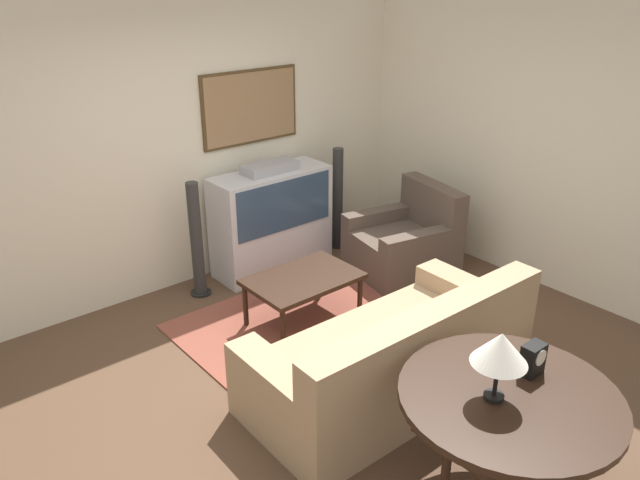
{
  "coord_description": "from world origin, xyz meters",
  "views": [
    {
      "loc": [
        -2.53,
        -2.94,
        2.87
      ],
      "look_at": [
        0.53,
        0.71,
        0.75
      ],
      "focal_mm": 35.0,
      "sensor_mm": 36.0,
      "label": 1
    }
  ],
  "objects": [
    {
      "name": "tv",
      "position": [
        0.81,
        1.79,
        0.53
      ],
      "size": [
        1.21,
        0.47,
        1.11
      ],
      "color": "silver",
      "rests_on": "ground_plane"
    },
    {
      "name": "area_rug",
      "position": [
        0.37,
        0.71,
        0.01
      ],
      "size": [
        2.05,
        1.58,
        0.01
      ],
      "color": "brown",
      "rests_on": "ground_plane"
    },
    {
      "name": "ground_plane",
      "position": [
        0.0,
        0.0,
        0.0
      ],
      "size": [
        12.0,
        12.0,
        0.0
      ],
      "primitive_type": "plane",
      "color": "brown"
    },
    {
      "name": "armchair",
      "position": [
        1.78,
        0.87,
        0.29
      ],
      "size": [
        1.06,
        1.02,
        0.88
      ],
      "rotation": [
        0.0,
        0.0,
        -1.78
      ],
      "color": "brown",
      "rests_on": "ground_plane"
    },
    {
      "name": "couch",
      "position": [
        0.26,
        -0.43,
        0.29
      ],
      "size": [
        2.11,
        1.03,
        0.83
      ],
      "rotation": [
        0.0,
        0.0,
        3.12
      ],
      "color": "tan",
      "rests_on": "ground_plane"
    },
    {
      "name": "wall_back",
      "position": [
        0.01,
        2.13,
        1.35
      ],
      "size": [
        12.0,
        0.1,
        2.7
      ],
      "color": "beige",
      "rests_on": "ground_plane"
    },
    {
      "name": "console_table",
      "position": [
        0.02,
        -1.51,
        0.68
      ],
      "size": [
        1.21,
        1.21,
        0.74
      ],
      "color": "black",
      "rests_on": "ground_plane"
    },
    {
      "name": "mantel_clock",
      "position": [
        0.26,
        -1.47,
        0.84
      ],
      "size": [
        0.14,
        0.1,
        0.19
      ],
      "color": "black",
      "rests_on": "console_table"
    },
    {
      "name": "coffee_table",
      "position": [
        0.38,
        0.75,
        0.4
      ],
      "size": [
        0.93,
        0.63,
        0.44
      ],
      "color": "black",
      "rests_on": "ground_plane"
    },
    {
      "name": "table_lamp",
      "position": [
        -0.08,
        -1.47,
        1.05
      ],
      "size": [
        0.3,
        0.3,
        0.41
      ],
      "color": "black",
      "rests_on": "console_table"
    },
    {
      "name": "speaker_tower_right",
      "position": [
        1.67,
        1.77,
        0.53
      ],
      "size": [
        0.19,
        0.19,
        1.11
      ],
      "color": "black",
      "rests_on": "ground_plane"
    },
    {
      "name": "wall_right",
      "position": [
        2.63,
        0.0,
        1.35
      ],
      "size": [
        0.06,
        12.0,
        2.7
      ],
      "color": "beige",
      "rests_on": "ground_plane"
    },
    {
      "name": "speaker_tower_left",
      "position": [
        -0.05,
        1.77,
        0.53
      ],
      "size": [
        0.19,
        0.19,
        1.11
      ],
      "color": "black",
      "rests_on": "ground_plane"
    }
  ]
}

